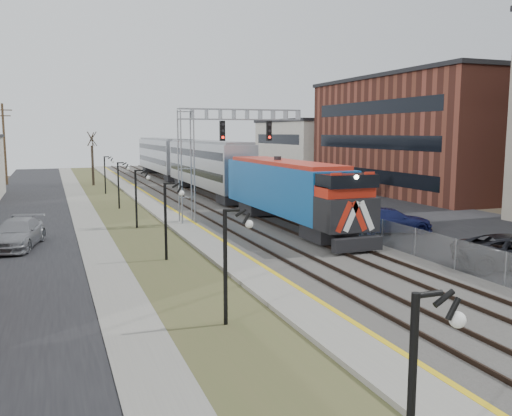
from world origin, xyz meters
TOP-DOWN VIEW (x-y plane):
  - street_west at (-11.50, 35.00)m, footprint 7.00×120.00m
  - sidewalk at (-7.00, 35.00)m, footprint 2.00×120.00m
  - grass_median at (-4.00, 35.00)m, footprint 4.00×120.00m
  - platform at (-1.00, 35.00)m, footprint 2.00×120.00m
  - ballast_bed at (4.00, 35.00)m, footprint 8.00×120.00m
  - parking_lot at (16.00, 35.00)m, footprint 16.00×120.00m
  - platform_edge at (-0.12, 35.00)m, footprint 0.24×120.00m
  - track_near at (2.00, 35.00)m, footprint 1.58×120.00m
  - track_far at (5.50, 35.00)m, footprint 1.58×120.00m
  - train at (5.50, 48.12)m, footprint 3.00×63.05m
  - signal_gantry at (1.22, 27.99)m, footprint 9.00×1.07m
  - lampposts at (-4.00, 18.29)m, footprint 0.14×62.14m
  - fence at (8.20, 35.00)m, footprint 0.04×120.00m
  - buildings_east at (30.00, 31.18)m, footprint 16.00×76.00m
  - bare_trees at (-12.66, 38.91)m, footprint 12.30×42.30m
  - car_lot_d at (11.12, 20.50)m, footprint 5.87×3.54m
  - car_lot_e at (11.09, 30.88)m, footprint 4.51×2.42m
  - car_lot_f at (13.59, 36.93)m, footprint 4.54×2.89m
  - car_street_b at (-11.25, 24.05)m, footprint 3.35×5.83m

SIDE VIEW (x-z plane):
  - street_west at x=-11.50m, z-range 0.00..0.04m
  - parking_lot at x=16.00m, z-range 0.00..0.04m
  - grass_median at x=-4.00m, z-range 0.00..0.06m
  - sidewalk at x=-7.00m, z-range 0.00..0.08m
  - ballast_bed at x=4.00m, z-range 0.00..0.20m
  - platform at x=-1.00m, z-range 0.00..0.24m
  - platform_edge at x=-0.12m, z-range 0.24..0.25m
  - track_near at x=2.00m, z-range 0.20..0.35m
  - track_far at x=5.50m, z-range 0.20..0.35m
  - car_lot_f at x=13.59m, z-range 0.00..1.41m
  - car_lot_e at x=11.09m, z-range 0.00..1.46m
  - car_street_b at x=-11.25m, z-range 0.00..1.59m
  - car_lot_d at x=11.12m, z-range 0.00..1.59m
  - fence at x=8.20m, z-range 0.00..1.60m
  - lampposts at x=-4.00m, z-range 0.00..4.00m
  - bare_trees at x=-12.66m, z-range -0.27..5.68m
  - train at x=5.50m, z-range 0.22..5.55m
  - signal_gantry at x=1.22m, z-range 1.51..9.66m
  - buildings_east at x=30.00m, z-range -1.19..13.81m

